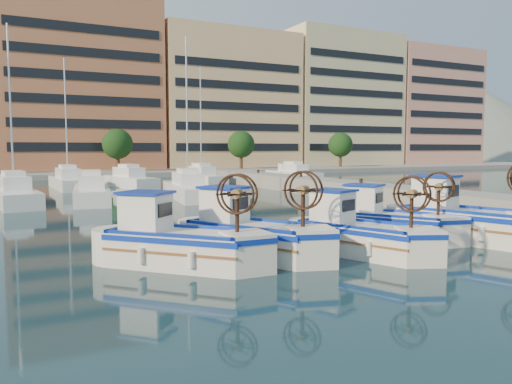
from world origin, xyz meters
name	(u,v)px	position (x,y,z in m)	size (l,w,h in m)	color
ground	(315,256)	(0.00, 0.00, 0.00)	(300.00, 300.00, 0.00)	#1A3C45
quay	(425,199)	(13.00, 8.00, 0.60)	(3.00, 60.00, 1.20)	gray
waterfront	(136,100)	(9.23, 65.04, 11.10)	(180.00, 40.00, 25.60)	gray
hill_east	(476,159)	(140.00, 110.00, 0.00)	(160.00, 160.00, 50.00)	slate
yacht_marina	(88,187)	(-3.49, 27.16, 0.53)	(41.13, 23.41, 11.50)	white
fishing_boat_a	(177,241)	(-4.57, 0.65, 0.79)	(4.41, 4.46, 2.88)	silver
fishing_boat_b	(250,233)	(-1.97, 0.88, 0.81)	(3.80, 4.83, 2.92)	silver
fishing_boat_c	(358,232)	(1.45, -0.44, 0.76)	(3.23, 4.56, 2.75)	silver
fishing_boat_d	(388,221)	(4.26, 1.25, 0.76)	(3.69, 4.51, 2.74)	silver
fishing_boat_e	(464,218)	(6.72, -0.28, 0.88)	(3.57, 5.31, 3.21)	silver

